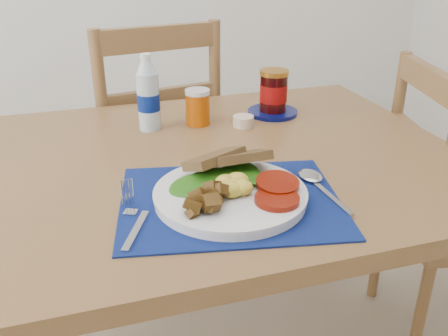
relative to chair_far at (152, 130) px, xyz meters
name	(u,v)px	position (x,y,z in m)	size (l,w,h in m)	color
table	(164,195)	(-0.08, -0.62, 0.07)	(1.40, 0.90, 0.75)	brown
chair_far	(152,130)	(0.00, 0.00, 0.00)	(0.49, 0.48, 1.18)	brown
chair_end	(447,181)	(0.77, -0.59, -0.04)	(0.47, 0.49, 1.09)	brown
placemat	(230,201)	(0.01, -0.84, 0.16)	(0.42, 0.33, 0.00)	black
breakfast_plate	(228,192)	(0.01, -0.85, 0.18)	(0.29, 0.29, 0.07)	silver
fork	(133,219)	(-0.18, -0.86, 0.16)	(0.07, 0.18, 0.00)	#B2B5BA
spoon	(317,183)	(0.20, -0.83, 0.16)	(0.05, 0.20, 0.01)	#B2B5BA
water_bottle	(148,97)	(-0.07, -0.40, 0.24)	(0.06, 0.06, 0.20)	#ADBFCC
juice_glass	(198,108)	(0.06, -0.40, 0.20)	(0.06, 0.06, 0.09)	#B24704
ramekin	(243,121)	(0.18, -0.46, 0.17)	(0.06, 0.06, 0.03)	#CBB094
jam_on_saucer	(273,95)	(0.29, -0.39, 0.21)	(0.14, 0.14, 0.13)	#040B4E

